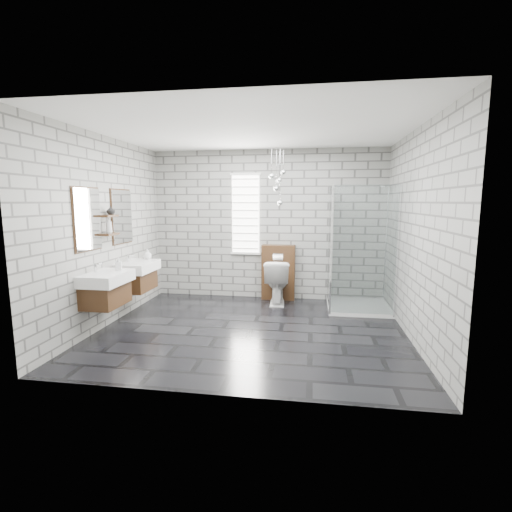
% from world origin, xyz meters
% --- Properties ---
extents(floor, '(4.20, 3.60, 0.02)m').
position_xyz_m(floor, '(0.00, 0.00, -0.01)').
color(floor, black).
rests_on(floor, ground).
extents(ceiling, '(4.20, 3.60, 0.02)m').
position_xyz_m(ceiling, '(0.00, 0.00, 2.71)').
color(ceiling, white).
rests_on(ceiling, wall_back).
extents(wall_back, '(4.20, 0.02, 2.70)m').
position_xyz_m(wall_back, '(0.00, 1.81, 1.35)').
color(wall_back, gray).
rests_on(wall_back, floor).
extents(wall_front, '(4.20, 0.02, 2.70)m').
position_xyz_m(wall_front, '(0.00, -1.81, 1.35)').
color(wall_front, gray).
rests_on(wall_front, floor).
extents(wall_left, '(0.02, 3.60, 2.70)m').
position_xyz_m(wall_left, '(-2.11, 0.00, 1.35)').
color(wall_left, gray).
rests_on(wall_left, floor).
extents(wall_right, '(0.02, 3.60, 2.70)m').
position_xyz_m(wall_right, '(2.11, 0.00, 1.35)').
color(wall_right, gray).
rests_on(wall_right, floor).
extents(vanity_left, '(0.47, 0.70, 1.57)m').
position_xyz_m(vanity_left, '(-1.91, -0.47, 0.76)').
color(vanity_left, '#422814').
rests_on(vanity_left, wall_left).
extents(vanity_right, '(0.47, 0.70, 1.57)m').
position_xyz_m(vanity_right, '(-1.91, 0.41, 0.76)').
color(vanity_right, '#422814').
rests_on(vanity_right, wall_left).
extents(shelf_lower, '(0.14, 0.30, 0.03)m').
position_xyz_m(shelf_lower, '(-2.03, -0.05, 1.32)').
color(shelf_lower, '#422814').
rests_on(shelf_lower, wall_left).
extents(shelf_upper, '(0.14, 0.30, 0.03)m').
position_xyz_m(shelf_upper, '(-2.03, -0.05, 1.58)').
color(shelf_upper, '#422814').
rests_on(shelf_upper, wall_left).
extents(window, '(0.56, 0.05, 1.48)m').
position_xyz_m(window, '(-0.40, 1.78, 1.55)').
color(window, white).
rests_on(window, wall_back).
extents(cistern_panel, '(0.60, 0.20, 1.00)m').
position_xyz_m(cistern_panel, '(0.22, 1.70, 0.50)').
color(cistern_panel, '#422814').
rests_on(cistern_panel, floor).
extents(flush_plate, '(0.18, 0.01, 0.12)m').
position_xyz_m(flush_plate, '(0.22, 1.60, 0.80)').
color(flush_plate, silver).
rests_on(flush_plate, cistern_panel).
extents(shower_enclosure, '(1.00, 1.00, 2.03)m').
position_xyz_m(shower_enclosure, '(1.50, 1.18, 0.50)').
color(shower_enclosure, white).
rests_on(shower_enclosure, floor).
extents(pendant_cluster, '(0.27, 0.25, 0.99)m').
position_xyz_m(pendant_cluster, '(0.23, 1.38, 2.08)').
color(pendant_cluster, silver).
rests_on(pendant_cluster, ceiling).
extents(toilet, '(0.48, 0.78, 0.77)m').
position_xyz_m(toilet, '(0.22, 1.45, 0.39)').
color(toilet, white).
rests_on(toilet, floor).
extents(soap_bottle_a, '(0.10, 0.10, 0.17)m').
position_xyz_m(soap_bottle_a, '(-1.79, -0.29, 0.94)').
color(soap_bottle_a, '#B2B2B2').
rests_on(soap_bottle_a, vanity_left).
extents(soap_bottle_b, '(0.15, 0.15, 0.16)m').
position_xyz_m(soap_bottle_b, '(-1.83, 0.70, 0.93)').
color(soap_bottle_b, '#B2B2B2').
rests_on(soap_bottle_b, vanity_right).
extents(soap_bottle_c, '(0.10, 0.10, 0.23)m').
position_xyz_m(soap_bottle_c, '(-2.02, -0.08, 1.45)').
color(soap_bottle_c, '#B2B2B2').
rests_on(soap_bottle_c, shelf_lower).
extents(vase, '(0.15, 0.15, 0.12)m').
position_xyz_m(vase, '(-2.02, -0.01, 1.66)').
color(vase, '#B2B2B2').
rests_on(vase, shelf_upper).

